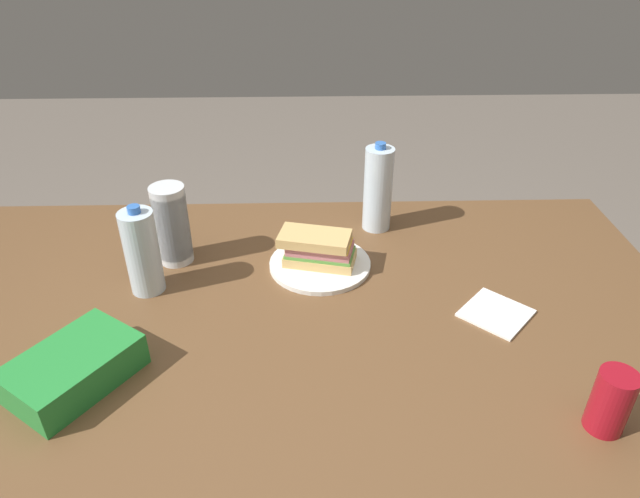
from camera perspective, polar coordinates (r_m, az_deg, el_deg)
The scene contains 9 objects.
dining_table at distance 1.34m, azimuth -3.66°, elevation -8.67°, with size 1.83×1.01×0.77m.
paper_plate at distance 1.42m, azimuth 0.00°, elevation -1.51°, with size 0.25×0.25×0.01m, color white.
sandwich at distance 1.39m, azimuth -0.17°, elevation 0.07°, with size 0.20×0.13×0.08m.
soda_can_red at distance 1.11m, azimuth 27.06°, elevation -13.41°, with size 0.07×0.07×0.12m, color maroon.
chip_bag at distance 1.18m, azimuth -23.38°, elevation -10.86°, with size 0.23×0.15×0.07m, color #268C38.
water_bottle_tall at distance 1.34m, azimuth -17.35°, elevation -0.27°, with size 0.08×0.08×0.22m.
plastic_cup_stack at distance 1.44m, azimuth -14.58°, elevation 2.36°, with size 0.08×0.08×0.20m.
water_bottle_spare at distance 1.54m, azimuth 5.81°, elevation 6.00°, with size 0.08×0.08×0.25m.
paper_napkin at distance 1.32m, azimuth 17.16°, elevation -6.14°, with size 0.13×0.13×0.01m, color white.
Camera 1 is at (-0.06, 1.01, 1.56)m, focal length 32.04 mm.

